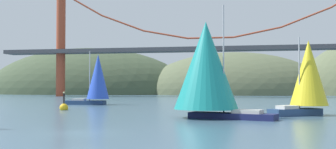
{
  "coord_description": "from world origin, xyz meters",
  "views": [
    {
      "loc": [
        11.01,
        -25.46,
        3.05
      ],
      "look_at": [
        0.0,
        30.68,
        4.72
      ],
      "focal_mm": 44.23,
      "sensor_mm": 36.0,
      "label": 1
    }
  ],
  "objects_px": {
    "sailboat_blue_spinnaker": "(97,79)",
    "sailboat_yellow_sail": "(308,76)",
    "sailboat_teal_sail": "(207,67)",
    "channel_buoy": "(64,107)"
  },
  "relations": [
    {
      "from": "sailboat_blue_spinnaker",
      "to": "sailboat_yellow_sail",
      "type": "bearing_deg",
      "value": -32.22
    },
    {
      "from": "sailboat_blue_spinnaker",
      "to": "sailboat_teal_sail",
      "type": "bearing_deg",
      "value": -50.61
    },
    {
      "from": "channel_buoy",
      "to": "sailboat_blue_spinnaker",
      "type": "bearing_deg",
      "value": 95.07
    },
    {
      "from": "sailboat_yellow_sail",
      "to": "channel_buoy",
      "type": "xyz_separation_m",
      "value": [
        -29.72,
        4.14,
        -3.84
      ]
    },
    {
      "from": "sailboat_teal_sail",
      "to": "channel_buoy",
      "type": "xyz_separation_m",
      "value": [
        -19.58,
        10.07,
        -4.61
      ]
    },
    {
      "from": "sailboat_yellow_sail",
      "to": "sailboat_teal_sail",
      "type": "bearing_deg",
      "value": -149.71
    },
    {
      "from": "sailboat_blue_spinnaker",
      "to": "channel_buoy",
      "type": "xyz_separation_m",
      "value": [
        1.37,
        -15.45,
        -4.01
      ]
    },
    {
      "from": "sailboat_yellow_sail",
      "to": "channel_buoy",
      "type": "height_order",
      "value": "sailboat_yellow_sail"
    },
    {
      "from": "sailboat_yellow_sail",
      "to": "channel_buoy",
      "type": "relative_size",
      "value": 3.13
    },
    {
      "from": "sailboat_blue_spinnaker",
      "to": "channel_buoy",
      "type": "bearing_deg",
      "value": -84.93
    }
  ]
}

